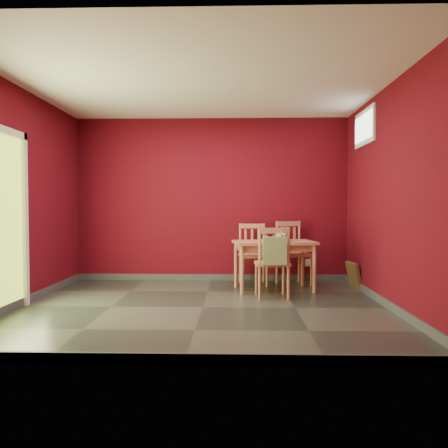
{
  "coord_description": "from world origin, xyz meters",
  "views": [
    {
      "loc": [
        0.4,
        -5.27,
        1.21
      ],
      "look_at": [
        0.25,
        0.45,
        1.0
      ],
      "focal_mm": 35.0,
      "sensor_mm": 36.0,
      "label": 1
    }
  ],
  "objects_px": {
    "tote_bag": "(275,251)",
    "cat": "(282,233)",
    "dining_table": "(274,247)",
    "picture_frame": "(354,275)",
    "chair_far_right": "(293,252)",
    "chair_near": "(272,261)",
    "chair_far_left": "(253,253)"
  },
  "relations": [
    {
      "from": "tote_bag",
      "to": "cat",
      "type": "distance_m",
      "value": 0.8
    },
    {
      "from": "dining_table",
      "to": "picture_frame",
      "type": "bearing_deg",
      "value": 9.11
    },
    {
      "from": "dining_table",
      "to": "tote_bag",
      "type": "height_order",
      "value": "tote_bag"
    },
    {
      "from": "chair_far_right",
      "to": "cat",
      "type": "xyz_separation_m",
      "value": [
        -0.22,
        -0.53,
        0.33
      ]
    },
    {
      "from": "cat",
      "to": "picture_frame",
      "type": "distance_m",
      "value": 1.29
    },
    {
      "from": "chair_near",
      "to": "picture_frame",
      "type": "relative_size",
      "value": 2.37
    },
    {
      "from": "chair_far_left",
      "to": "dining_table",
      "type": "bearing_deg",
      "value": -60.79
    },
    {
      "from": "cat",
      "to": "picture_frame",
      "type": "relative_size",
      "value": 1.12
    },
    {
      "from": "chair_far_left",
      "to": "chair_far_right",
      "type": "relative_size",
      "value": 0.96
    },
    {
      "from": "chair_far_right",
      "to": "cat",
      "type": "bearing_deg",
      "value": -112.4
    },
    {
      "from": "chair_near",
      "to": "cat",
      "type": "relative_size",
      "value": 2.11
    },
    {
      "from": "chair_far_right",
      "to": "picture_frame",
      "type": "relative_size",
      "value": 2.48
    },
    {
      "from": "tote_bag",
      "to": "dining_table",
      "type": "bearing_deg",
      "value": 85.71
    },
    {
      "from": "chair_far_right",
      "to": "tote_bag",
      "type": "xyz_separation_m",
      "value": [
        -0.4,
        -1.28,
        0.15
      ]
    },
    {
      "from": "chair_far_left",
      "to": "tote_bag",
      "type": "relative_size",
      "value": 2.25
    },
    {
      "from": "cat",
      "to": "picture_frame",
      "type": "bearing_deg",
      "value": -1.57
    },
    {
      "from": "cat",
      "to": "chair_near",
      "type": "bearing_deg",
      "value": -121.11
    },
    {
      "from": "dining_table",
      "to": "cat",
      "type": "relative_size",
      "value": 2.76
    },
    {
      "from": "tote_bag",
      "to": "cat",
      "type": "xyz_separation_m",
      "value": [
        0.18,
        0.76,
        0.18
      ]
    },
    {
      "from": "dining_table",
      "to": "picture_frame",
      "type": "xyz_separation_m",
      "value": [
        1.22,
        0.2,
        -0.44
      ]
    },
    {
      "from": "dining_table",
      "to": "cat",
      "type": "height_order",
      "value": "cat"
    },
    {
      "from": "chair_far_right",
      "to": "picture_frame",
      "type": "bearing_deg",
      "value": -20.77
    },
    {
      "from": "chair_far_left",
      "to": "tote_bag",
      "type": "xyz_separation_m",
      "value": [
        0.23,
        -1.27,
        0.17
      ]
    },
    {
      "from": "chair_far_left",
      "to": "chair_far_right",
      "type": "bearing_deg",
      "value": 1.26
    },
    {
      "from": "dining_table",
      "to": "tote_bag",
      "type": "xyz_separation_m",
      "value": [
        -0.06,
        -0.75,
        0.02
      ]
    },
    {
      "from": "dining_table",
      "to": "cat",
      "type": "distance_m",
      "value": 0.24
    },
    {
      "from": "dining_table",
      "to": "chair_far_right",
      "type": "xyz_separation_m",
      "value": [
        0.34,
        0.53,
        -0.12
      ]
    },
    {
      "from": "chair_far_left",
      "to": "chair_far_right",
      "type": "xyz_separation_m",
      "value": [
        0.63,
        0.01,
        0.02
      ]
    },
    {
      "from": "chair_far_left",
      "to": "chair_near",
      "type": "xyz_separation_m",
      "value": [
        0.22,
        -1.05,
        -0.0
      ]
    },
    {
      "from": "chair_near",
      "to": "dining_table",
      "type": "bearing_deg",
      "value": 82.83
    },
    {
      "from": "chair_far_left",
      "to": "cat",
      "type": "bearing_deg",
      "value": -51.08
    },
    {
      "from": "chair_far_left",
      "to": "chair_near",
      "type": "distance_m",
      "value": 1.07
    }
  ]
}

